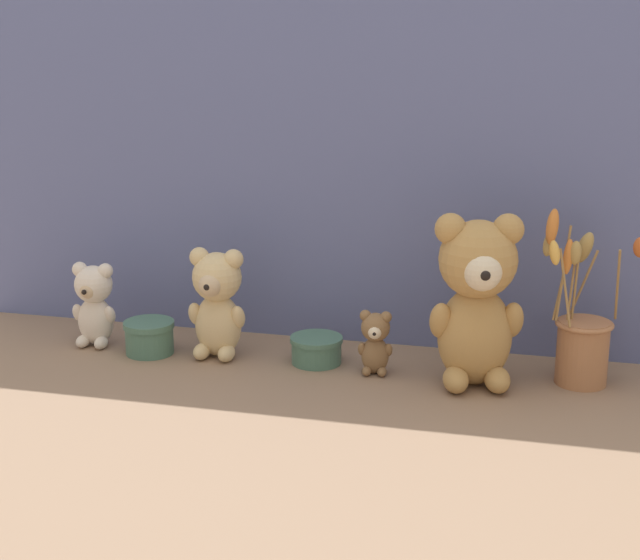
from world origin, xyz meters
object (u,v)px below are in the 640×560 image
object	(u,v)px
teddy_bear_small	(94,302)
decorative_tin_short	(149,337)
flower_vase	(582,335)
decorative_tin_tall	(316,350)
teddy_bear_tiny	(375,341)
teddy_bear_medium	(217,301)
teddy_bear_large	(477,297)

from	to	relation	value
teddy_bear_small	decorative_tin_short	bearing A→B (deg)	-9.54
flower_vase	decorative_tin_tall	size ratio (longest dim) A/B	3.14
decorative_tin_short	teddy_bear_tiny	bearing A→B (deg)	-0.09
teddy_bear_medium	teddy_bear_large	bearing A→B (deg)	-3.45
teddy_bear_large	decorative_tin_short	distance (m)	0.61
teddy_bear_large	decorative_tin_short	world-z (taller)	teddy_bear_large
teddy_bear_medium	teddy_bear_tiny	xyz separation A→B (m)	(0.30, -0.02, -0.05)
decorative_tin_tall	flower_vase	bearing A→B (deg)	1.88
teddy_bear_medium	teddy_bear_small	xyz separation A→B (m)	(-0.25, 0.00, -0.02)
teddy_bear_large	teddy_bear_tiny	world-z (taller)	teddy_bear_large
teddy_bear_tiny	flower_vase	xyz separation A→B (m)	(0.35, 0.04, 0.03)
teddy_bear_medium	decorative_tin_short	size ratio (longest dim) A/B	2.17
flower_vase	teddy_bear_large	bearing A→B (deg)	-163.31
teddy_bear_medium	flower_vase	bearing A→B (deg)	2.14
teddy_bear_medium	decorative_tin_short	distance (m)	0.15
teddy_bear_tiny	decorative_tin_short	bearing A→B (deg)	179.91
decorative_tin_short	flower_vase	bearing A→B (deg)	3.00
decorative_tin_short	decorative_tin_tall	bearing A→B (deg)	4.65
flower_vase	decorative_tin_short	distance (m)	0.78
teddy_bear_large	teddy_bear_medium	xyz separation A→B (m)	(-0.47, 0.03, -0.05)
teddy_bear_large	teddy_bear_small	distance (m)	0.72
teddy_bear_tiny	decorative_tin_tall	world-z (taller)	teddy_bear_tiny
teddy_bear_medium	flower_vase	xyz separation A→B (m)	(0.65, 0.02, -0.02)
decorative_tin_tall	decorative_tin_short	size ratio (longest dim) A/B	1.02
teddy_bear_small	decorative_tin_tall	bearing A→B (deg)	0.75
flower_vase	decorative_tin_tall	xyz separation A→B (m)	(-0.46, -0.02, -0.06)
decorative_tin_tall	teddy_bear_medium	bearing A→B (deg)	-177.20
flower_vase	decorative_tin_tall	world-z (taller)	flower_vase
teddy_bear_medium	teddy_bear_small	world-z (taller)	teddy_bear_medium
teddy_bear_medium	flower_vase	size ratio (longest dim) A/B	0.68
teddy_bear_small	teddy_bear_tiny	bearing A→B (deg)	-2.16
teddy_bear_tiny	flower_vase	distance (m)	0.35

